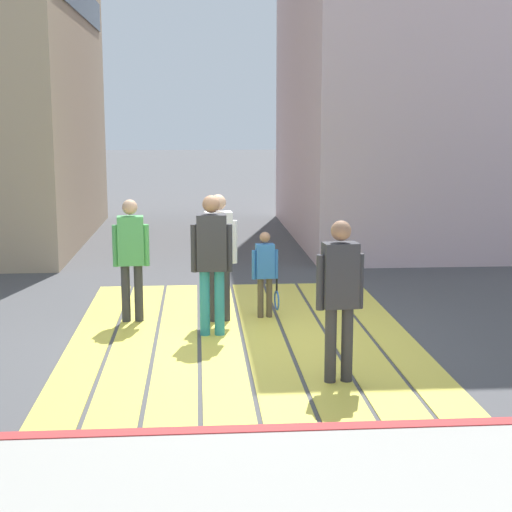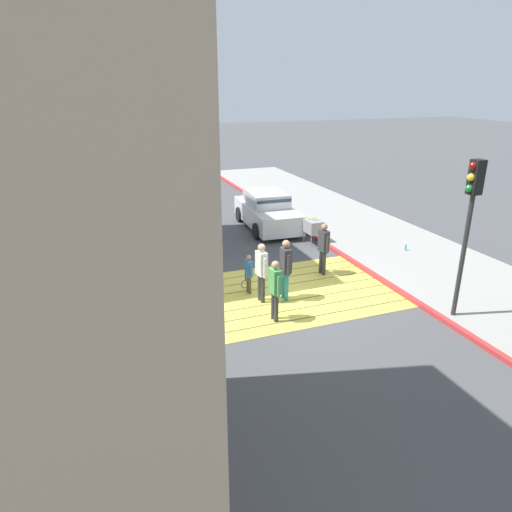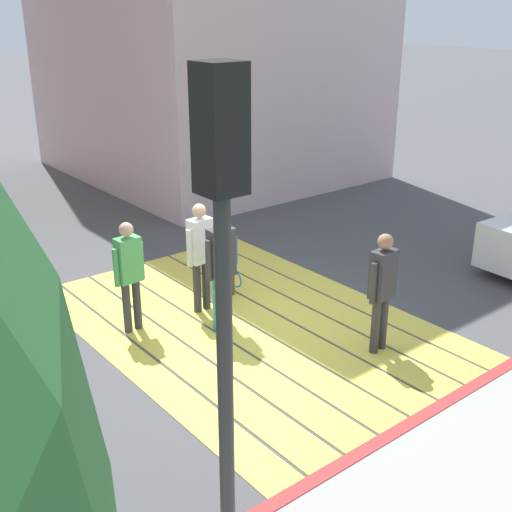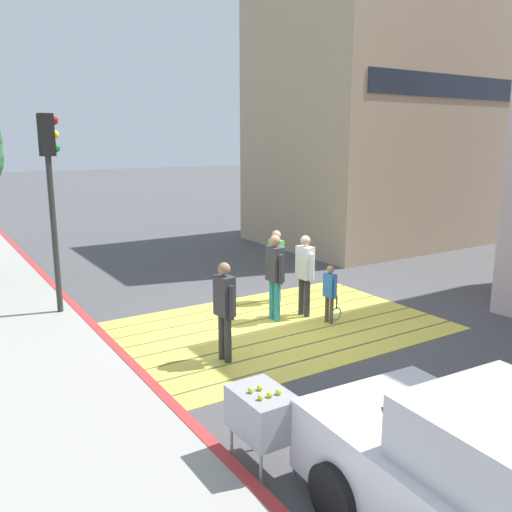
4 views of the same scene
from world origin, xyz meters
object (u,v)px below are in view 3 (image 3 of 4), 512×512
traffic_light_corner (221,244)px  pedestrian_adult_side (129,269)px  pedestrian_adult_lead (200,250)px  pedestrian_teen_behind (221,263)px  pedestrian_adult_trailing (382,285)px  pedestrian_child_with_racket (229,258)px

traffic_light_corner → pedestrian_adult_side: size_ratio=2.50×
pedestrian_adult_lead → pedestrian_teen_behind: bearing=171.3°
traffic_light_corner → pedestrian_adult_trailing: (1.81, -3.96, -2.02)m
traffic_light_corner → pedestrian_teen_behind: bearing=-35.5°
pedestrian_adult_side → pedestrian_child_with_racket: (0.07, -1.85, -0.30)m
pedestrian_adult_lead → pedestrian_adult_side: bearing=86.2°
pedestrian_teen_behind → pedestrian_child_with_racket: size_ratio=1.49×
pedestrian_adult_lead → pedestrian_child_with_racket: bearing=-76.9°
pedestrian_adult_trailing → pedestrian_teen_behind: 2.31m
pedestrian_adult_trailing → pedestrian_child_with_racket: size_ratio=1.42×
pedestrian_adult_lead → pedestrian_teen_behind: size_ratio=0.97×
traffic_light_corner → pedestrian_adult_trailing: bearing=-65.4°
pedestrian_child_with_racket → pedestrian_adult_side: bearing=92.3°
pedestrian_adult_lead → pedestrian_adult_trailing: pedestrian_adult_lead is taller
traffic_light_corner → pedestrian_child_with_racket: size_ratio=3.46×
traffic_light_corner → pedestrian_adult_lead: size_ratio=2.40×
pedestrian_child_with_racket → pedestrian_adult_lead: bearing=103.1°
pedestrian_teen_behind → pedestrian_child_with_racket: bearing=-42.0°
pedestrian_adult_lead → pedestrian_teen_behind: pedestrian_teen_behind is taller
pedestrian_adult_trailing → pedestrian_teen_behind: bearing=34.2°
traffic_light_corner → pedestrian_adult_trailing: 4.80m
pedestrian_adult_lead → pedestrian_adult_trailing: size_ratio=1.01×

